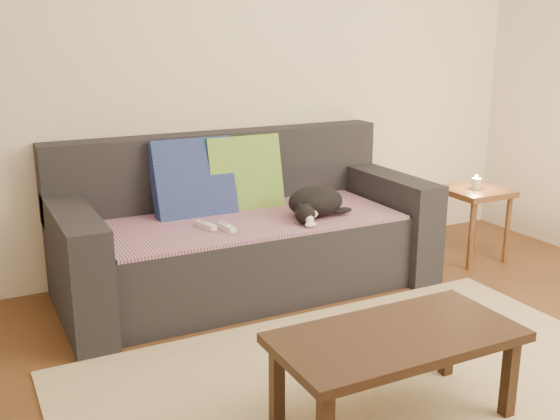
{
  "coord_description": "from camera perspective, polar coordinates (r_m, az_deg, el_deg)",
  "views": [
    {
      "loc": [
        -1.44,
        -1.74,
        1.46
      ],
      "look_at": [
        0.05,
        1.2,
        0.55
      ],
      "focal_mm": 42.0,
      "sensor_mm": 36.0,
      "label": 1
    }
  ],
  "objects": [
    {
      "name": "back_wall",
      "position": [
        4.01,
        -5.96,
        13.07
      ],
      "size": [
        4.5,
        0.04,
        2.6
      ],
      "primitive_type": "cube",
      "color": "beige",
      "rests_on": "ground"
    },
    {
      "name": "cat",
      "position": [
        3.67,
        3.07,
        0.63
      ],
      "size": [
        0.4,
        0.33,
        0.17
      ],
      "rotation": [
        0.0,
        0.0,
        0.12
      ],
      "color": "black",
      "rests_on": "throw_blanket"
    },
    {
      "name": "cushion_navy",
      "position": [
        3.77,
        -7.58,
        2.6
      ],
      "size": [
        0.47,
        0.25,
        0.48
      ],
      "primitive_type": "cube",
      "rotation": [
        -0.31,
        0.0,
        0.0
      ],
      "color": "navy",
      "rests_on": "throw_blanket"
    },
    {
      "name": "wii_remote_b",
      "position": [
        3.45,
        -4.63,
        -1.53
      ],
      "size": [
        0.05,
        0.15,
        0.03
      ],
      "primitive_type": "cube",
      "rotation": [
        0.0,
        0.0,
        1.64
      ],
      "color": "white",
      "rests_on": "throw_blanket"
    },
    {
      "name": "rug",
      "position": [
        2.78,
        9.25,
        -16.26
      ],
      "size": [
        2.5,
        1.8,
        0.01
      ],
      "primitive_type": "cube",
      "color": "tan",
      "rests_on": "ground"
    },
    {
      "name": "sofa",
      "position": [
        3.79,
        -3.22,
        -2.27
      ],
      "size": [
        2.1,
        0.94,
        0.87
      ],
      "color": "#232328",
      "rests_on": "ground"
    },
    {
      "name": "wii_remote_a",
      "position": [
        3.5,
        -6.46,
        -1.37
      ],
      "size": [
        0.07,
        0.15,
        0.03
      ],
      "primitive_type": "cube",
      "rotation": [
        0.0,
        0.0,
        1.83
      ],
      "color": "white",
      "rests_on": "throw_blanket"
    },
    {
      "name": "candle",
      "position": [
        4.37,
        16.71,
        2.27
      ],
      "size": [
        0.06,
        0.06,
        0.09
      ],
      "color": "beige",
      "rests_on": "side_table"
    },
    {
      "name": "cushion_green",
      "position": [
        3.89,
        -3.2,
        3.08
      ],
      "size": [
        0.45,
        0.21,
        0.47
      ],
      "primitive_type": "cube",
      "rotation": [
        -0.21,
        0.0,
        0.0
      ],
      "color": "#0D5634",
      "rests_on": "throw_blanket"
    },
    {
      "name": "throw_blanket",
      "position": [
        3.67,
        -2.67,
        -0.86
      ],
      "size": [
        1.66,
        0.74,
        0.02
      ],
      "primitive_type": "cube",
      "color": "#4F2D55",
      "rests_on": "sofa"
    },
    {
      "name": "side_table",
      "position": [
        4.4,
        16.59,
        0.73
      ],
      "size": [
        0.38,
        0.38,
        0.48
      ],
      "color": "brown",
      "rests_on": "ground"
    },
    {
      "name": "coffee_table",
      "position": [
        2.53,
        10.09,
        -11.43
      ],
      "size": [
        0.93,
        0.47,
        0.37
      ],
      "color": "black",
      "rests_on": "rug"
    }
  ]
}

